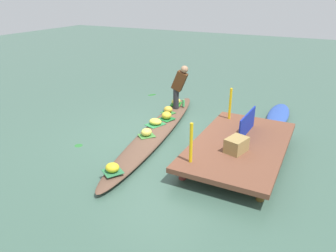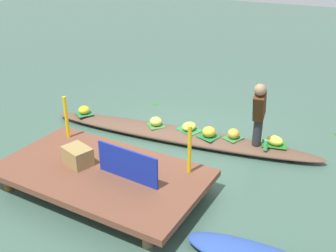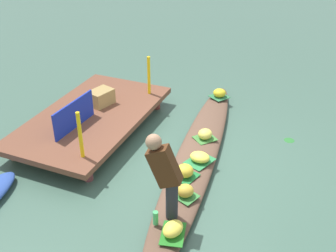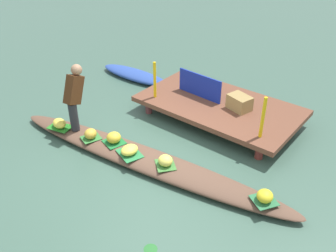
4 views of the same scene
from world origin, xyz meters
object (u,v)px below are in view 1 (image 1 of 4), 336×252
water_bottle (183,103)px  market_banner (247,124)px  vendor_boat (156,132)px  banana_bunch_3 (168,109)px  banana_bunch_4 (155,122)px  banana_bunch_5 (112,168)px  moored_boat (278,115)px  banana_bunch_0 (167,115)px  banana_bunch_2 (176,101)px  produce_crate (236,145)px  banana_bunch_1 (146,132)px  vendor_person (179,84)px

water_bottle → market_banner: market_banner is taller
vendor_boat → banana_bunch_3: banana_bunch_3 is taller
banana_bunch_4 → banana_bunch_5: bearing=9.4°
moored_boat → banana_bunch_0: (1.84, -2.51, 0.19)m
banana_bunch_0 → banana_bunch_5: 2.78m
banana_bunch_3 → banana_bunch_4: 0.88m
banana_bunch_2 → produce_crate: (2.44, 2.47, 0.22)m
market_banner → produce_crate: 0.93m
banana_bunch_1 → banana_bunch_5: size_ratio=0.97×
moored_boat → vendor_person: vendor_person is taller
moored_boat → banana_bunch_5: (4.61, -2.20, 0.18)m
moored_boat → banana_bunch_4: (2.30, -2.59, 0.17)m
moored_boat → banana_bunch_1: (2.97, -2.45, 0.18)m
banana_bunch_4 → produce_crate: size_ratio=0.72×
vendor_person → moored_boat: bearing=110.4°
banana_bunch_2 → banana_bunch_3: 0.75m
banana_bunch_5 → vendor_person: (-3.65, -0.37, 0.61)m
moored_boat → water_bottle: size_ratio=10.15×
vendor_boat → banana_bunch_1: (0.49, 0.01, 0.19)m
banana_bunch_1 → water_bottle: (-2.21, -0.07, 0.01)m
banana_bunch_2 → banana_bunch_4: 1.63m
banana_bunch_4 → water_bottle: size_ratio=1.61×
banana_bunch_0 → water_bottle: (-1.08, -0.01, -0.00)m
banana_bunch_2 → banana_bunch_3: banana_bunch_3 is taller
banana_bunch_2 → banana_bunch_5: 3.97m
banana_bunch_4 → market_banner: 2.25m
vendor_person → water_bottle: (-0.20, 0.05, -0.60)m
banana_bunch_3 → produce_crate: produce_crate is taller
banana_bunch_0 → banana_bunch_4: (0.45, -0.08, -0.02)m
vendor_boat → produce_crate: size_ratio=12.54×
banana_bunch_0 → banana_bunch_5: banana_bunch_0 is taller
vendor_boat → banana_bunch_2: banana_bunch_2 is taller
water_bottle → market_banner: (1.43, 2.16, 0.31)m
moored_boat → banana_bunch_2: size_ratio=6.52×
banana_bunch_3 → produce_crate: 2.90m
banana_bunch_0 → produce_crate: bearing=59.8°
banana_bunch_5 → vendor_person: size_ratio=0.21×
vendor_boat → moored_boat: size_ratio=2.76×
banana_bunch_1 → produce_crate: size_ratio=0.57×
banana_bunch_1 → water_bottle: bearing=-178.1°
banana_bunch_0 → banana_bunch_3: 0.46m
moored_boat → banana_bunch_2: bearing=-78.4°
produce_crate → banana_bunch_0: bearing=-120.2°
banana_bunch_4 → banana_bunch_2: bearing=-172.6°
banana_bunch_2 → water_bottle: bearing=73.4°
banana_bunch_3 → market_banner: market_banner is taller
banana_bunch_2 → banana_bunch_1: bearing=8.7°
market_banner → banana_bunch_2: bearing=-118.8°
banana_bunch_1 → moored_boat: bearing=140.5°
moored_boat → market_banner: market_banner is taller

